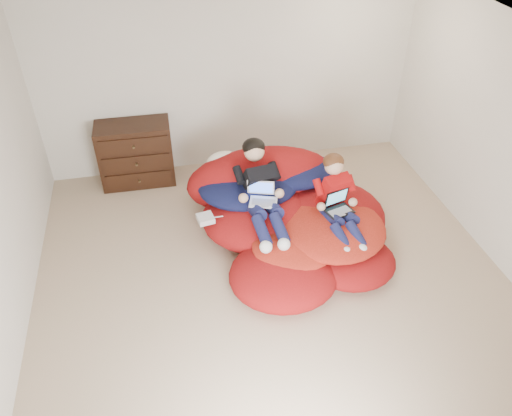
{
  "coord_description": "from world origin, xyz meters",
  "views": [
    {
      "loc": [
        -1.0,
        -3.69,
        3.89
      ],
      "look_at": [
        -0.1,
        0.39,
        0.7
      ],
      "focal_mm": 35.0,
      "sensor_mm": 36.0,
      "label": 1
    }
  ],
  "objects_px": {
    "dresser": "(136,154)",
    "younger_boy": "(338,197)",
    "laptop_black": "(338,205)",
    "beanbag_pile": "(288,214)",
    "laptop_white": "(262,196)",
    "older_boy": "(260,186)"
  },
  "relations": [
    {
      "from": "dresser",
      "to": "younger_boy",
      "type": "height_order",
      "value": "younger_boy"
    },
    {
      "from": "older_boy",
      "to": "younger_boy",
      "type": "xyz_separation_m",
      "value": [
        0.81,
        -0.33,
        -0.05
      ]
    },
    {
      "from": "beanbag_pile",
      "to": "older_boy",
      "type": "relative_size",
      "value": 1.91
    },
    {
      "from": "dresser",
      "to": "younger_boy",
      "type": "distance_m",
      "value": 2.82
    },
    {
      "from": "dresser",
      "to": "laptop_white",
      "type": "xyz_separation_m",
      "value": [
        1.37,
        -1.56,
        0.2
      ]
    },
    {
      "from": "dresser",
      "to": "laptop_black",
      "type": "relative_size",
      "value": 2.86
    },
    {
      "from": "dresser",
      "to": "younger_boy",
      "type": "bearing_deg",
      "value": -39.34
    },
    {
      "from": "beanbag_pile",
      "to": "laptop_white",
      "type": "height_order",
      "value": "beanbag_pile"
    },
    {
      "from": "laptop_white",
      "to": "younger_boy",
      "type": "bearing_deg",
      "value": -15.27
    },
    {
      "from": "laptop_white",
      "to": "laptop_black",
      "type": "relative_size",
      "value": 1.05
    },
    {
      "from": "beanbag_pile",
      "to": "laptop_black",
      "type": "bearing_deg",
      "value": -33.52
    },
    {
      "from": "younger_boy",
      "to": "older_boy",
      "type": "bearing_deg",
      "value": 157.61
    },
    {
      "from": "dresser",
      "to": "younger_boy",
      "type": "relative_size",
      "value": 0.99
    },
    {
      "from": "beanbag_pile",
      "to": "older_boy",
      "type": "bearing_deg",
      "value": 170.25
    },
    {
      "from": "laptop_white",
      "to": "laptop_black",
      "type": "distance_m",
      "value": 0.85
    },
    {
      "from": "older_boy",
      "to": "laptop_black",
      "type": "bearing_deg",
      "value": -24.69
    },
    {
      "from": "younger_boy",
      "to": "laptop_white",
      "type": "height_order",
      "value": "younger_boy"
    },
    {
      "from": "beanbag_pile",
      "to": "laptop_white",
      "type": "relative_size",
      "value": 6.62
    },
    {
      "from": "beanbag_pile",
      "to": "laptop_white",
      "type": "distance_m",
      "value": 0.49
    },
    {
      "from": "younger_boy",
      "to": "laptop_black",
      "type": "height_order",
      "value": "younger_boy"
    },
    {
      "from": "younger_boy",
      "to": "laptop_black",
      "type": "bearing_deg",
      "value": -90.0
    },
    {
      "from": "older_boy",
      "to": "dresser",
      "type": "bearing_deg",
      "value": 133.32
    }
  ]
}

